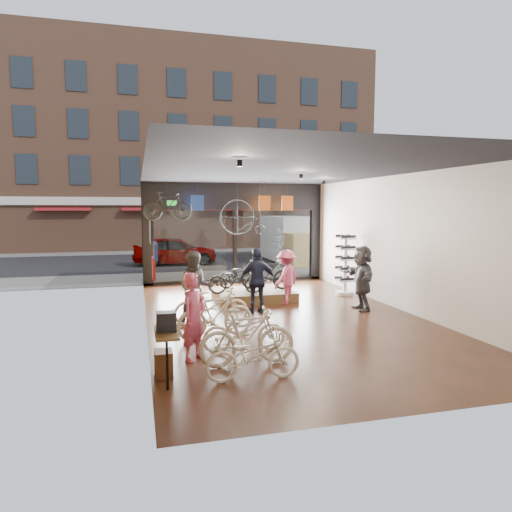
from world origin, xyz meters
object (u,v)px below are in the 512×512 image
object	(u,v)px
floor_bike_1	(247,337)
customer_0	(194,317)
display_bike_right	(242,274)
customer_3	(286,277)
floor_bike_0	(253,356)
display_bike_mid	(267,274)
floor_bike_2	(244,331)
sunglasses_rack	(345,265)
hung_bike	(167,206)
customer_1	(196,288)
customer_2	(257,281)
customer_5	(362,278)
floor_bike_4	(211,306)
street_car	(175,251)
display_platform	(254,295)
box_truck	(295,240)
display_bike_left	(236,279)
penny_farthing	(245,218)
floor_bike_3	(216,314)

from	to	relation	value
floor_bike_1	customer_0	xyz separation A→B (m)	(-0.90, 0.55, 0.30)
display_bike_right	customer_3	size ratio (longest dim) A/B	0.99
floor_bike_0	display_bike_mid	bearing A→B (deg)	-16.83
floor_bike_2	sunglasses_rack	size ratio (longest dim) A/B	0.83
sunglasses_rack	hung_bike	xyz separation A→B (m)	(-5.62, 1.80, 1.92)
customer_1	floor_bike_2	bearing A→B (deg)	-71.81
display_bike_mid	customer_2	size ratio (longest dim) A/B	0.92
display_bike_mid	customer_5	size ratio (longest dim) A/B	0.90
floor_bike_4	hung_bike	bearing A→B (deg)	9.91
customer_2	street_car	bearing A→B (deg)	-81.76
street_car	customer_5	world-z (taller)	customer_5
display_platform	customer_5	world-z (taller)	customer_5
street_car	hung_bike	size ratio (longest dim) A/B	2.66
floor_bike_0	display_platform	xyz separation A→B (m)	(1.67, 6.54, -0.27)
floor_bike_4	box_truck	bearing A→B (deg)	-27.55
street_car	floor_bike_4	xyz separation A→B (m)	(-0.11, -12.39, -0.24)
display_bike_left	display_bike_right	bearing A→B (deg)	-15.40
customer_2	customer_3	distance (m)	1.52
floor_bike_4	customer_5	world-z (taller)	customer_5
customer_5	display_bike_left	bearing A→B (deg)	-112.70
street_car	sunglasses_rack	distance (m)	10.73
display_bike_left	penny_farthing	world-z (taller)	penny_farthing
display_bike_right	customer_3	bearing A→B (deg)	-153.99
floor_bike_0	display_bike_right	world-z (taller)	display_bike_right
display_bike_left	customer_2	xyz separation A→B (m)	(0.31, -1.38, 0.16)
floor_bike_1	floor_bike_4	world-z (taller)	floor_bike_1
floor_bike_1	display_bike_left	world-z (taller)	display_bike_left
floor_bike_3	floor_bike_1	bearing A→B (deg)	176.90
street_car	floor_bike_0	distance (m)	16.17
customer_2	box_truck	bearing A→B (deg)	-112.84
floor_bike_0	hung_bike	world-z (taller)	hung_bike
display_bike_mid	display_bike_right	bearing A→B (deg)	65.89
floor_bike_1	display_platform	xyz separation A→B (m)	(1.59, 5.81, -0.39)
display_bike_mid	penny_farthing	distance (m)	2.86
floor_bike_2	customer_3	world-z (taller)	customer_3
display_bike_mid	customer_1	size ratio (longest dim) A/B	0.90
display_bike_right	penny_farthing	xyz separation A→B (m)	(0.50, 1.68, 1.78)
customer_5	penny_farthing	distance (m)	5.28
street_car	sunglasses_rack	bearing A→B (deg)	-153.49
display_bike_mid	sunglasses_rack	distance (m)	2.70
customer_3	floor_bike_2	bearing A→B (deg)	22.39
display_platform	display_bike_mid	distance (m)	0.77
floor_bike_2	customer_5	distance (m)	5.00
floor_bike_4	display_platform	size ratio (longest dim) A/B	0.76
floor_bike_4	customer_5	xyz separation A→B (m)	(4.36, 0.59, 0.43)
display_bike_mid	street_car	bearing A→B (deg)	29.77
floor_bike_1	floor_bike_4	xyz separation A→B (m)	(-0.18, 3.05, -0.05)
floor_bike_4	hung_bike	size ratio (longest dim) A/B	1.16
floor_bike_1	street_car	bearing A→B (deg)	-0.95
floor_bike_4	display_bike_mid	world-z (taller)	display_bike_mid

